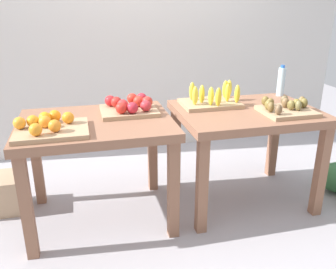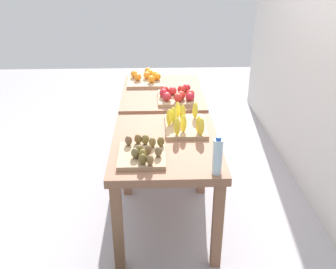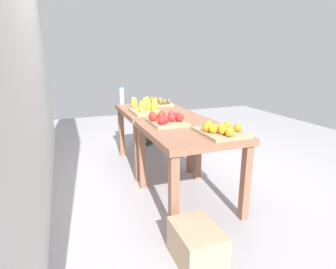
# 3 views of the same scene
# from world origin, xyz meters

# --- Properties ---
(ground_plane) EXTENTS (8.00, 8.00, 0.00)m
(ground_plane) POSITION_xyz_m (0.00, 0.00, 0.00)
(ground_plane) COLOR #A3A0A6
(back_wall) EXTENTS (4.40, 0.12, 3.00)m
(back_wall) POSITION_xyz_m (0.00, 1.35, 1.50)
(back_wall) COLOR silver
(back_wall) RESTS_ON ground_plane
(display_table_left) EXTENTS (1.04, 0.80, 0.77)m
(display_table_left) POSITION_xyz_m (-0.56, 0.00, 0.65)
(display_table_left) COLOR #895B44
(display_table_left) RESTS_ON ground_plane
(display_table_right) EXTENTS (1.04, 0.80, 0.77)m
(display_table_right) POSITION_xyz_m (0.56, 0.00, 0.65)
(display_table_right) COLOR #895B44
(display_table_right) RESTS_ON ground_plane
(orange_bin) EXTENTS (0.45, 0.36, 0.11)m
(orange_bin) POSITION_xyz_m (-0.85, -0.17, 0.80)
(orange_bin) COLOR tan
(orange_bin) RESTS_ON display_table_left
(apple_bin) EXTENTS (0.40, 0.34, 0.11)m
(apple_bin) POSITION_xyz_m (-0.30, 0.13, 0.81)
(apple_bin) COLOR tan
(apple_bin) RESTS_ON display_table_left
(banana_crate) EXTENTS (0.45, 0.32, 0.17)m
(banana_crate) POSITION_xyz_m (0.34, 0.16, 0.81)
(banana_crate) COLOR tan
(banana_crate) RESTS_ON display_table_right
(kiwi_bin) EXTENTS (0.37, 0.33, 0.10)m
(kiwi_bin) POSITION_xyz_m (0.79, -0.16, 0.80)
(kiwi_bin) COLOR tan
(kiwi_bin) RESTS_ON display_table_right
(water_bottle) EXTENTS (0.06, 0.06, 0.26)m
(water_bottle) POSITION_xyz_m (1.01, 0.31, 0.89)
(water_bottle) COLOR silver
(water_bottle) RESTS_ON display_table_right
(cardboard_produce_box) EXTENTS (0.40, 0.30, 0.28)m
(cardboard_produce_box) POSITION_xyz_m (-1.36, 0.30, 0.14)
(cardboard_produce_box) COLOR tan
(cardboard_produce_box) RESTS_ON ground_plane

